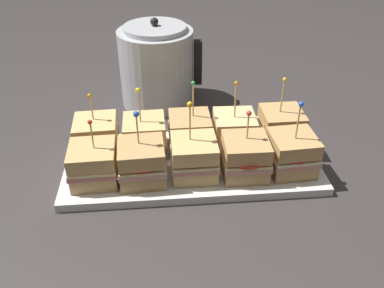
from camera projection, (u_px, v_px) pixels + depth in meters
The scene contains 13 objects.
ground_plane at pixel (192, 167), 0.87m from camera, with size 6.00×6.00×0.00m, color #383333.
serving_platter at pixel (192, 164), 0.86m from camera, with size 0.53×0.24×0.02m.
sandwich_front_far_left at pixel (93, 164), 0.78m from camera, with size 0.09×0.09×0.14m.
sandwich_front_left at pixel (142, 162), 0.78m from camera, with size 0.10×0.10×0.15m.
sandwich_front_center at pixel (195, 158), 0.80m from camera, with size 0.09×0.09×0.16m.
sandwich_front_right at pixel (245, 157), 0.80m from camera, with size 0.09×0.10×0.14m.
sandwich_front_far_right at pixel (292, 153), 0.81m from camera, with size 0.10×0.10×0.16m.
sandwich_back_far_left at pixel (97, 137), 0.86m from camera, with size 0.10×0.10×0.14m.
sandwich_back_left at pixel (145, 135), 0.87m from camera, with size 0.09×0.09×0.15m.
sandwich_back_center at pixel (190, 132), 0.88m from camera, with size 0.09×0.09×0.16m.
sandwich_back_right at pixel (234, 131), 0.88m from camera, with size 0.09×0.09×0.16m.
sandwich_back_far_right at pixel (281, 127), 0.89m from camera, with size 0.09×0.09×0.16m.
kettle_steel at pixel (157, 66), 1.06m from camera, with size 0.22×0.19×0.23m.
Camera 1 is at (-0.06, -0.69, 0.52)m, focal length 38.00 mm.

